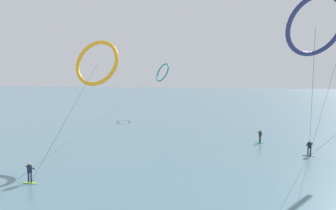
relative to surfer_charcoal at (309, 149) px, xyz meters
The scene contains 7 objects.
sea_water 79.57m from the surfer_charcoal, 100.08° to the left, with size 400.00×200.00×0.08m, color slate.
surfer_charcoal is the anchor object (origin of this frame).
surfer_emerald 7.27m from the surfer_charcoal, 130.36° to the left, with size 1.40×0.72×1.70m.
surfer_lime 27.39m from the surfer_charcoal, 149.20° to the right, with size 1.40×0.61×1.70m.
kite_amber 24.67m from the surfer_charcoal, behind, with size 5.64×12.21×12.57m.
kite_navy 18.94m from the surfer_charcoal, 101.71° to the right, with size 5.24×16.91×13.26m.
kite_teal 38.00m from the surfer_charcoal, 128.79° to the left, with size 4.35×50.14×11.25m.
Camera 1 is at (6.50, -4.69, 8.64)m, focal length 33.51 mm.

